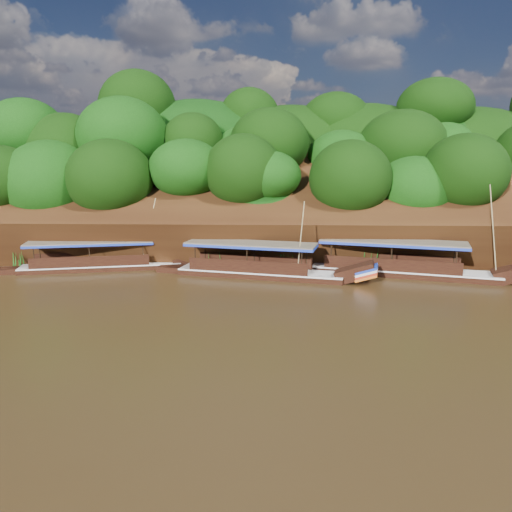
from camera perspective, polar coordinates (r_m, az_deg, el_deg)
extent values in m
plane|color=black|center=(30.30, 2.38, -5.49)|extent=(160.00, 160.00, 0.00)
cube|color=black|center=(45.33, 2.32, 4.60)|extent=(120.00, 16.12, 13.64)
cube|color=black|center=(55.71, 2.26, 2.20)|extent=(120.00, 24.00, 12.00)
ellipsoid|color=#1A430B|center=(44.71, -5.41, 4.47)|extent=(18.00, 8.00, 6.40)
ellipsoid|color=#1A430B|center=(52.03, 2.35, 11.74)|extent=(24.00, 11.00, 8.40)
cube|color=black|center=(38.98, 16.42, -2.16)|extent=(13.67, 5.90, 0.95)
cube|color=silver|center=(38.88, 16.46, -1.51)|extent=(13.68, 5.96, 0.11)
cube|color=brown|center=(38.52, 15.37, 1.61)|extent=(10.93, 5.44, 0.13)
cube|color=#1A34AB|center=(38.54, 15.36, 1.43)|extent=(10.93, 5.44, 0.19)
cylinder|color=tan|center=(38.15, 25.48, 2.69)|extent=(1.57, 1.27, 6.34)
cube|color=black|center=(37.08, 0.54, -2.37)|extent=(12.46, 4.94, 0.92)
cube|color=silver|center=(36.98, 0.54, -1.70)|extent=(12.48, 5.01, 0.10)
cube|color=black|center=(35.87, 11.29, -1.88)|extent=(3.21, 2.30, 1.73)
cube|color=#1A34AB|center=(35.76, 12.53, -1.46)|extent=(1.86, 2.05, 0.63)
cube|color=#B62C14|center=(35.84, 12.51, -2.01)|extent=(1.86, 2.05, 0.63)
cube|color=brown|center=(36.78, -0.61, 1.44)|extent=(9.94, 4.68, 0.12)
cube|color=#1A34AB|center=(36.80, -0.61, 1.25)|extent=(9.94, 4.68, 0.18)
cylinder|color=tan|center=(35.25, 5.14, 2.05)|extent=(0.45, 0.96, 5.25)
cube|color=black|center=(41.27, -17.15, -1.48)|extent=(12.41, 4.68, 0.84)
cube|color=silver|center=(41.18, -17.18, -0.93)|extent=(12.43, 4.74, 0.09)
cube|color=black|center=(40.89, -7.57, -0.25)|extent=(3.15, 2.13, 1.65)
cube|color=#1A34AB|center=(40.88, -6.50, 0.17)|extent=(1.82, 1.89, 0.62)
cube|color=#B62C14|center=(40.94, -6.49, -0.26)|extent=(1.82, 1.89, 0.62)
cube|color=brown|center=(40.95, -18.40, 1.55)|extent=(9.89, 4.40, 0.11)
cube|color=#1A34AB|center=(40.97, -18.39, 1.40)|extent=(9.89, 4.40, 0.17)
cylinder|color=tan|center=(40.27, -12.17, 2.86)|extent=(1.19, 0.88, 5.07)
cube|color=black|center=(47.35, -25.74, 0.40)|extent=(3.39, 2.82, 1.76)
cube|color=#1A34AB|center=(47.26, -24.84, 0.85)|extent=(2.14, 2.29, 0.64)
cube|color=#B62C14|center=(47.32, -24.81, 0.42)|extent=(2.14, 2.29, 0.64)
cone|color=#1E6318|center=(44.39, -25.51, -0.10)|extent=(1.50, 1.50, 1.68)
cone|color=#1E6318|center=(41.56, -14.50, 0.18)|extent=(1.50, 1.50, 2.03)
cone|color=#1E6318|center=(39.13, -4.80, -0.51)|extent=(1.50, 1.50, 1.57)
cone|color=#1E6318|center=(39.16, 3.57, -0.31)|extent=(1.50, 1.50, 1.79)
cone|color=#1E6318|center=(39.91, 12.67, -0.11)|extent=(1.50, 1.50, 2.13)
cone|color=#1E6318|center=(41.60, 20.06, -0.46)|extent=(1.50, 1.50, 1.56)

